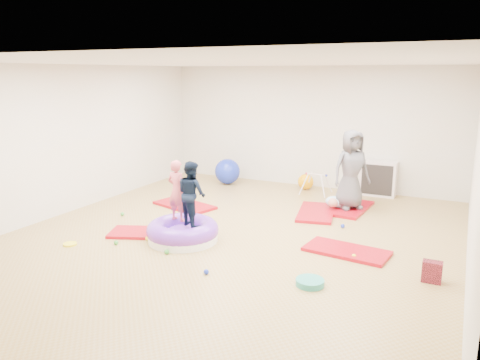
% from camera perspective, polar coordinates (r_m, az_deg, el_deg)
% --- Properties ---
extents(room, '(7.01, 8.01, 2.81)m').
position_cam_1_polar(room, '(7.43, -1.02, 3.29)').
color(room, '#9F8852').
rests_on(room, ground).
extents(gym_mat_front_left, '(1.31, 0.98, 0.05)m').
position_cam_1_polar(gym_mat_front_left, '(8.06, -11.46, -6.31)').
color(gym_mat_front_left, '#B61023').
rests_on(gym_mat_front_left, ground).
extents(gym_mat_mid_left, '(1.40, 0.96, 0.05)m').
position_cam_1_polar(gym_mat_mid_left, '(9.54, -6.78, -3.07)').
color(gym_mat_mid_left, '#B61023').
rests_on(gym_mat_mid_left, ground).
extents(gym_mat_center_back, '(0.90, 1.41, 0.05)m').
position_cam_1_polar(gym_mat_center_back, '(9.11, 9.27, -3.93)').
color(gym_mat_center_back, '#B61023').
rests_on(gym_mat_center_back, ground).
extents(gym_mat_right, '(1.29, 0.75, 0.05)m').
position_cam_1_polar(gym_mat_right, '(7.30, 12.86, -8.43)').
color(gym_mat_right, '#B61023').
rests_on(gym_mat_right, ground).
extents(gym_mat_rear_right, '(0.75, 1.36, 0.05)m').
position_cam_1_polar(gym_mat_rear_right, '(9.53, 13.18, -3.35)').
color(gym_mat_rear_right, '#B61023').
rests_on(gym_mat_rear_right, ground).
extents(inflatable_cushion, '(1.16, 1.16, 0.37)m').
position_cam_1_polar(inflatable_cushion, '(7.62, -6.98, -6.33)').
color(inflatable_cushion, white).
rests_on(inflatable_cushion, ground).
extents(child_pink, '(0.39, 0.28, 1.01)m').
position_cam_1_polar(child_pink, '(7.61, -7.67, -0.92)').
color(child_pink, '#CD545D').
rests_on(child_pink, inflatable_cushion).
extents(child_navy, '(0.63, 0.58, 1.03)m').
position_cam_1_polar(child_navy, '(7.34, -5.92, -1.28)').
color(child_navy, black).
rests_on(child_navy, inflatable_cushion).
extents(adult_caregiver, '(0.89, 0.87, 1.54)m').
position_cam_1_polar(adult_caregiver, '(9.26, 13.41, 1.26)').
color(adult_caregiver, '#4E4D54').
rests_on(adult_caregiver, gym_mat_rear_right).
extents(infant, '(0.39, 0.40, 0.23)m').
position_cam_1_polar(infant, '(9.36, 11.49, -2.64)').
color(infant, '#A7D3EF').
rests_on(infant, gym_mat_rear_right).
extents(ball_pit_balls, '(4.49, 2.79, 0.07)m').
position_cam_1_polar(ball_pit_balls, '(7.50, -4.15, -7.44)').
color(ball_pit_balls, green).
rests_on(ball_pit_balls, ground).
extents(exercise_ball_blue, '(0.61, 0.61, 0.61)m').
position_cam_1_polar(exercise_ball_blue, '(11.34, -1.54, 1.05)').
color(exercise_ball_blue, '#172BB3').
rests_on(exercise_ball_blue, ground).
extents(exercise_ball_orange, '(0.36, 0.36, 0.36)m').
position_cam_1_polar(exercise_ball_orange, '(10.91, 8.02, -0.21)').
color(exercise_ball_orange, '#EF9D00').
rests_on(exercise_ball_orange, ground).
extents(infant_play_gym, '(0.61, 0.58, 0.47)m').
position_cam_1_polar(infant_play_gym, '(10.47, 9.25, -0.09)').
color(infant_play_gym, silver).
rests_on(infant_play_gym, ground).
extents(cube_shelf, '(0.77, 0.38, 0.77)m').
position_cam_1_polar(cube_shelf, '(10.69, 16.50, 0.19)').
color(cube_shelf, silver).
rests_on(cube_shelf, ground).
extents(balance_disc, '(0.37, 0.37, 0.08)m').
position_cam_1_polar(balance_disc, '(6.16, 8.52, -12.23)').
color(balance_disc, teal).
rests_on(balance_disc, ground).
extents(backpack, '(0.24, 0.15, 0.28)m').
position_cam_1_polar(backpack, '(6.63, 22.36, -10.31)').
color(backpack, '#A82336').
rests_on(backpack, ground).
extents(yellow_toy, '(0.21, 0.21, 0.03)m').
position_cam_1_polar(yellow_toy, '(7.89, -20.02, -7.36)').
color(yellow_toy, '#FFF31A').
rests_on(yellow_toy, ground).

